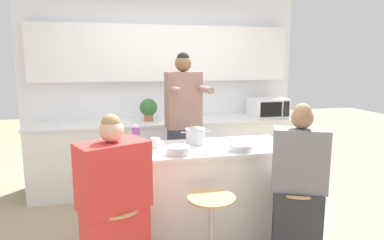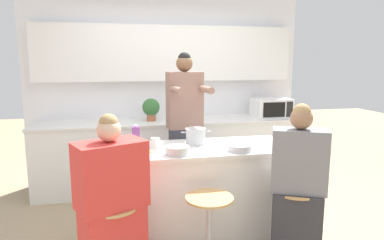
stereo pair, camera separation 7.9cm
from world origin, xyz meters
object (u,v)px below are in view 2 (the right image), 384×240
(coffee_cup_near, at_px, (124,146))
(person_wrapped_blanket, at_px, (112,210))
(person_seated_near, at_px, (297,195))
(bar_stool_rightmost, at_px, (294,222))
(bar_stool_center, at_px, (209,231))
(fruit_bowl, at_px, (177,150))
(banana_bunch, at_px, (144,151))
(potted_plant, at_px, (151,108))
(juice_carton, at_px, (136,137))
(microwave, at_px, (271,108))
(cooking_pot, at_px, (196,136))
(coffee_cup_far, at_px, (156,143))
(kitchen_island, at_px, (194,192))
(person_cooking, at_px, (185,134))

(coffee_cup_near, bearing_deg, person_wrapped_blanket, -99.84)
(person_seated_near, bearing_deg, bar_stool_rightmost, 108.28)
(bar_stool_center, bearing_deg, fruit_bowl, 117.02)
(banana_bunch, relative_size, potted_plant, 0.44)
(bar_stool_center, bearing_deg, juice_carton, 126.70)
(juice_carton, xyz_separation_m, microwave, (1.96, 1.28, 0.05))
(cooking_pot, height_order, juice_carton, juice_carton)
(microwave, height_order, potted_plant, potted_plant)
(cooking_pot, bearing_deg, coffee_cup_far, -172.26)
(coffee_cup_far, bearing_deg, banana_bunch, -123.34)
(person_seated_near, xyz_separation_m, coffee_cup_near, (-1.39, 0.61, 0.33))
(cooking_pot, bearing_deg, potted_plant, 103.37)
(cooking_pot, height_order, coffee_cup_far, cooking_pot)
(coffee_cup_near, bearing_deg, bar_stool_center, -42.04)
(person_wrapped_blanket, xyz_separation_m, coffee_cup_near, (0.11, 0.61, 0.33))
(kitchen_island, distance_m, coffee_cup_far, 0.61)
(bar_stool_rightmost, height_order, potted_plant, potted_plant)
(banana_bunch, bearing_deg, fruit_bowl, -19.89)
(microwave, xyz_separation_m, potted_plant, (-1.70, 0.04, 0.04))
(fruit_bowl, relative_size, coffee_cup_far, 1.75)
(kitchen_island, distance_m, fruit_bowl, 0.57)
(bar_stool_center, relative_size, microwave, 1.29)
(fruit_bowl, bearing_deg, bar_stool_rightmost, -21.42)
(bar_stool_center, height_order, juice_carton, juice_carton)
(fruit_bowl, xyz_separation_m, coffee_cup_far, (-0.16, 0.28, 0.01))
(bar_stool_center, distance_m, cooking_pot, 0.95)
(bar_stool_rightmost, distance_m, person_cooking, 1.51)
(potted_plant, bearing_deg, banana_bunch, -97.46)
(microwave, bearing_deg, bar_stool_rightmost, -108.93)
(kitchen_island, xyz_separation_m, juice_carton, (-0.53, 0.12, 0.55))
(bar_stool_center, height_order, person_wrapped_blanket, person_wrapped_blanket)
(person_seated_near, bearing_deg, kitchen_island, 164.62)
(kitchen_island, bearing_deg, person_seated_near, -40.02)
(person_wrapped_blanket, bearing_deg, cooking_pot, 19.06)
(bar_stool_center, bearing_deg, coffee_cup_near, 137.96)
(kitchen_island, height_order, potted_plant, potted_plant)
(person_seated_near, relative_size, fruit_bowl, 6.56)
(microwave, bearing_deg, potted_plant, 178.70)
(coffee_cup_far, bearing_deg, bar_stool_center, -61.88)
(kitchen_island, bearing_deg, bar_stool_rightmost, -38.16)
(bar_stool_center, height_order, coffee_cup_far, coffee_cup_far)
(cooking_pot, bearing_deg, coffee_cup_near, -169.20)
(coffee_cup_near, xyz_separation_m, microwave, (2.08, 1.41, 0.11))
(bar_stool_rightmost, bearing_deg, kitchen_island, 141.84)
(coffee_cup_far, distance_m, banana_bunch, 0.22)
(coffee_cup_far, bearing_deg, microwave, 36.84)
(kitchen_island, relative_size, person_seated_near, 1.35)
(bar_stool_center, bearing_deg, bar_stool_rightmost, 0.52)
(person_cooking, distance_m, microwave, 1.61)
(banana_bunch, bearing_deg, coffee_cup_far, 56.66)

